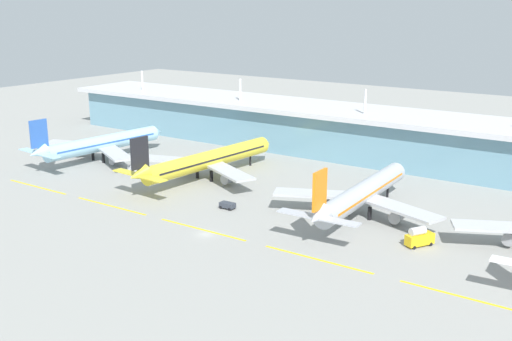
# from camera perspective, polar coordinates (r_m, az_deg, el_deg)

# --- Properties ---
(ground_plane) EXTENTS (600.00, 600.00, 0.00)m
(ground_plane) POSITION_cam_1_polar(r_m,az_deg,el_deg) (157.92, -4.66, -5.89)
(ground_plane) COLOR gray
(terminal_building) EXTENTS (288.00, 34.00, 26.89)m
(terminal_building) POSITION_cam_1_polar(r_m,az_deg,el_deg) (235.87, 10.46, 3.26)
(terminal_building) COLOR #6693A8
(terminal_building) RESTS_ON ground
(airliner_nearest) EXTENTS (48.62, 58.95, 18.90)m
(airliner_nearest) POSITION_cam_1_polar(r_m,az_deg,el_deg) (236.29, -14.13, 2.41)
(airliner_nearest) COLOR #9ED1EA
(airliner_nearest) RESTS_ON ground
(airliner_near_middle) EXTENTS (48.67, 66.63, 18.90)m
(airliner_near_middle) POSITION_cam_1_polar(r_m,az_deg,el_deg) (205.47, -4.53, 0.96)
(airliner_near_middle) COLOR yellow
(airliner_near_middle) RESTS_ON ground
(airliner_far_middle) EXTENTS (48.75, 61.21, 18.90)m
(airliner_far_middle) POSITION_cam_1_polar(r_m,az_deg,el_deg) (170.95, 9.69, -2.13)
(airliner_far_middle) COLOR #ADB2BC
(airliner_far_middle) RESTS_ON ground
(taxiway_stripe_west) EXTENTS (28.00, 0.70, 0.04)m
(taxiway_stripe_west) POSITION_cam_1_polar(r_m,az_deg,el_deg) (209.39, -19.51, -1.43)
(taxiway_stripe_west) COLOR yellow
(taxiway_stripe_west) RESTS_ON ground
(taxiway_stripe_mid_west) EXTENTS (28.00, 0.70, 0.04)m
(taxiway_stripe_mid_west) POSITION_cam_1_polar(r_m,az_deg,el_deg) (183.76, -13.22, -3.20)
(taxiway_stripe_mid_west) COLOR yellow
(taxiway_stripe_mid_west) RESTS_ON ground
(taxiway_stripe_centre) EXTENTS (28.00, 0.70, 0.04)m
(taxiway_stripe_centre) POSITION_cam_1_polar(r_m,az_deg,el_deg) (161.26, -5.00, -5.44)
(taxiway_stripe_centre) COLOR yellow
(taxiway_stripe_centre) RESTS_ON ground
(taxiway_stripe_mid_east) EXTENTS (28.00, 0.70, 0.04)m
(taxiway_stripe_mid_east) POSITION_cam_1_polar(r_m,az_deg,el_deg) (143.37, 5.65, -8.14)
(taxiway_stripe_mid_east) COLOR yellow
(taxiway_stripe_mid_east) RESTS_ON ground
(taxiway_stripe_east) EXTENTS (28.00, 0.70, 0.04)m
(taxiway_stripe_east) POSITION_cam_1_polar(r_m,az_deg,el_deg) (131.96, 18.88, -11.06)
(taxiway_stripe_east) COLOR yellow
(taxiway_stripe_east) RESTS_ON ground
(fuel_truck) EXTENTS (5.84, 7.54, 4.95)m
(fuel_truck) POSITION_cam_1_polar(r_m,az_deg,el_deg) (154.37, 14.80, -5.97)
(fuel_truck) COLOR gold
(fuel_truck) RESTS_ON ground
(pushback_tug) EXTENTS (4.44, 2.58, 1.85)m
(pushback_tug) POSITION_cam_1_polar(r_m,az_deg,el_deg) (176.38, -2.64, -3.21)
(pushback_tug) COLOR #333842
(pushback_tug) RESTS_ON ground
(baggage_cart) EXTENTS (3.96, 2.84, 2.48)m
(baggage_cart) POSITION_cam_1_polar(r_m,az_deg,el_deg) (218.14, -11.34, 0.13)
(baggage_cart) COLOR silver
(baggage_cart) RESTS_ON ground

